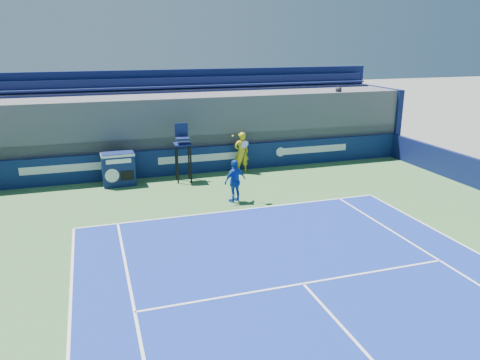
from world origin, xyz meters
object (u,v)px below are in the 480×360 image
object	(u,v)px
match_clock	(118,168)
umpire_chair	(183,146)
ball_person	(241,152)
tennis_player	(235,181)

from	to	relation	value
match_clock	umpire_chair	bearing A→B (deg)	-4.38
ball_person	match_clock	world-z (taller)	ball_person
match_clock	umpire_chair	distance (m)	2.79
match_clock	umpire_chair	world-z (taller)	umpire_chair
umpire_chair	tennis_player	xyz separation A→B (m)	(1.30, -3.25, -0.70)
umpire_chair	tennis_player	distance (m)	3.57
ball_person	tennis_player	size ratio (longest dim) A/B	0.72
match_clock	tennis_player	bearing A→B (deg)	-40.98
ball_person	tennis_player	distance (m)	4.06
ball_person	umpire_chair	world-z (taller)	umpire_chair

